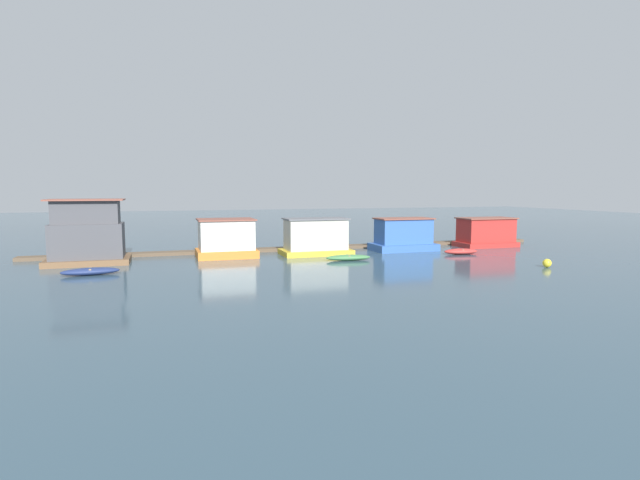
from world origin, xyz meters
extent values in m
plane|color=#385160|center=(0.00, 0.00, 0.00)|extent=(200.00, 200.00, 0.00)
cube|color=brown|center=(0.00, 3.48, 0.15)|extent=(51.00, 1.48, 0.30)
cube|color=brown|center=(-19.38, -0.11, 0.23)|extent=(6.33, 4.15, 0.46)
cube|color=#4C4C51|center=(-19.38, -0.11, 1.85)|extent=(5.42, 3.24, 2.79)
cube|color=#4C4C51|center=(-19.38, -0.11, 4.17)|extent=(4.88, 2.71, 1.85)
cube|color=brown|center=(-19.38, -0.11, 5.15)|extent=(5.72, 3.54, 0.12)
cube|color=orange|center=(-8.25, 0.47, 0.35)|extent=(5.20, 4.00, 0.69)
cube|color=silver|center=(-8.25, 0.47, 1.98)|extent=(4.63, 3.44, 2.58)
cube|color=brown|center=(-8.25, 0.47, 3.33)|extent=(4.93, 3.74, 0.12)
cube|color=gold|center=(-0.17, -0.24, 0.23)|extent=(6.38, 3.69, 0.46)
cube|color=beige|center=(-0.17, -0.24, 1.85)|extent=(5.44, 2.76, 2.77)
cube|color=slate|center=(-0.17, -0.24, 3.29)|extent=(5.74, 3.06, 0.12)
cube|color=#3866B7|center=(8.92, 0.01, 0.34)|extent=(6.19, 3.54, 0.68)
cube|color=#3866B7|center=(8.92, 0.01, 1.88)|extent=(5.20, 2.55, 2.40)
cube|color=brown|center=(8.92, 0.01, 3.14)|extent=(5.50, 2.85, 0.12)
cube|color=red|center=(18.67, 0.35, 0.25)|extent=(6.06, 3.35, 0.50)
cube|color=red|center=(18.67, 0.35, 1.71)|extent=(5.47, 2.76, 2.42)
cube|color=brown|center=(18.67, 0.35, 2.98)|extent=(5.77, 3.06, 0.12)
ellipsoid|color=navy|center=(-18.53, -6.05, 0.26)|extent=(3.92, 1.41, 0.51)
cube|color=#997F60|center=(-18.53, -6.05, 0.44)|extent=(0.24, 0.92, 0.08)
ellipsoid|color=#47844C|center=(1.27, -4.90, 0.25)|extent=(3.91, 1.47, 0.50)
cube|color=#997F60|center=(1.27, -4.90, 0.43)|extent=(0.26, 0.88, 0.08)
ellipsoid|color=red|center=(12.59, -4.33, 0.27)|extent=(3.34, 1.68, 0.55)
cube|color=#997F60|center=(12.59, -4.33, 0.46)|extent=(0.30, 1.06, 0.08)
cylinder|color=brown|center=(7.47, 2.48, 0.79)|extent=(0.22, 0.22, 1.59)
sphere|color=yellow|center=(14.54, -12.99, 0.33)|extent=(0.66, 0.66, 0.66)
camera|label=1|loc=(-13.67, -43.86, 6.03)|focal=28.00mm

